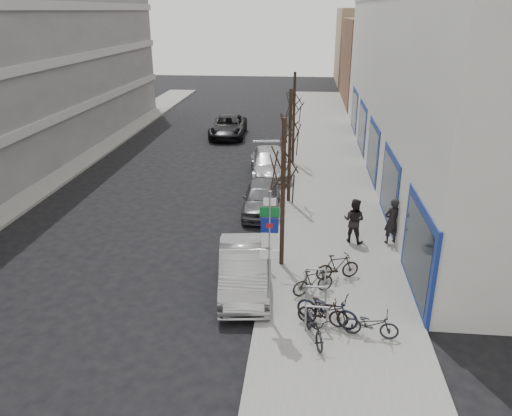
% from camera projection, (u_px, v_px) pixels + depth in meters
% --- Properties ---
extents(ground, '(120.00, 120.00, 0.00)m').
position_uv_depth(ground, '(191.00, 318.00, 15.26)').
color(ground, black).
rests_on(ground, ground).
extents(sidewalk_east, '(5.00, 70.00, 0.15)m').
position_uv_depth(sidewalk_east, '(328.00, 203.00, 24.06)').
color(sidewalk_east, slate).
rests_on(sidewalk_east, ground).
extents(sidewalk_west, '(3.00, 70.00, 0.15)m').
position_uv_depth(sidewalk_west, '(22.00, 193.00, 25.49)').
color(sidewalk_west, slate).
rests_on(sidewalk_west, ground).
extents(brick_building_far, '(12.00, 14.00, 8.00)m').
position_uv_depth(brick_building_far, '(406.00, 62.00, 49.57)').
color(brick_building_far, brown).
rests_on(brick_building_far, ground).
extents(tan_building_far, '(13.00, 12.00, 9.00)m').
position_uv_depth(tan_building_far, '(389.00, 46.00, 63.21)').
color(tan_building_far, '#937A5B').
rests_on(tan_building_far, ground).
extents(highway_sign_pole, '(0.55, 0.10, 4.20)m').
position_uv_depth(highway_sign_pole, '(269.00, 249.00, 14.12)').
color(highway_sign_pole, gray).
rests_on(highway_sign_pole, ground).
extents(bike_rack, '(0.66, 2.26, 0.83)m').
position_uv_depth(bike_rack, '(316.00, 295.00, 15.22)').
color(bike_rack, gray).
rests_on(bike_rack, sidewalk_east).
extents(tree_near, '(1.80, 1.80, 5.50)m').
position_uv_depth(tree_near, '(284.00, 159.00, 16.74)').
color(tree_near, black).
rests_on(tree_near, ground).
extents(tree_mid, '(1.80, 1.80, 5.50)m').
position_uv_depth(tree_mid, '(290.00, 120.00, 22.75)').
color(tree_mid, black).
rests_on(tree_mid, ground).
extents(tree_far, '(1.80, 1.80, 5.50)m').
position_uv_depth(tree_far, '(294.00, 97.00, 28.76)').
color(tree_far, black).
rests_on(tree_far, ground).
extents(meter_front, '(0.10, 0.08, 1.27)m').
position_uv_depth(meter_front, '(268.00, 250.00, 17.50)').
color(meter_front, gray).
rests_on(meter_front, sidewalk_east).
extents(meter_mid, '(0.10, 0.08, 1.27)m').
position_uv_depth(meter_mid, '(278.00, 196.00, 22.58)').
color(meter_mid, gray).
rests_on(meter_mid, sidewalk_east).
extents(meter_back, '(0.10, 0.08, 1.27)m').
position_uv_depth(meter_back, '(283.00, 162.00, 27.67)').
color(meter_back, gray).
rests_on(meter_back, sidewalk_east).
extents(bike_near_left, '(0.93, 1.74, 1.02)m').
position_uv_depth(bike_near_left, '(314.00, 324.00, 13.83)').
color(bike_near_left, black).
rests_on(bike_near_left, sidewalk_east).
extents(bike_near_right, '(1.56, 0.68, 0.92)m').
position_uv_depth(bike_near_right, '(323.00, 312.00, 14.47)').
color(bike_near_right, black).
rests_on(bike_near_right, sidewalk_east).
extents(bike_mid_curb, '(1.96, 1.23, 1.15)m').
position_uv_depth(bike_mid_curb, '(327.00, 306.00, 14.52)').
color(bike_mid_curb, black).
rests_on(bike_mid_curb, sidewalk_east).
extents(bike_mid_inner, '(1.52, 1.10, 0.90)m').
position_uv_depth(bike_mid_inner, '(313.00, 281.00, 16.10)').
color(bike_mid_inner, black).
rests_on(bike_mid_inner, sidewalk_east).
extents(bike_far_curb, '(1.61, 0.69, 0.95)m').
position_uv_depth(bike_far_curb, '(371.00, 322.00, 13.97)').
color(bike_far_curb, black).
rests_on(bike_far_curb, sidewalk_east).
extents(bike_far_inner, '(1.64, 0.96, 0.95)m').
position_uv_depth(bike_far_inner, '(337.00, 266.00, 16.99)').
color(bike_far_inner, black).
rests_on(bike_far_inner, sidewalk_east).
extents(parked_car_front, '(2.15, 4.66, 1.48)m').
position_uv_depth(parked_car_front, '(243.00, 269.00, 16.56)').
color(parked_car_front, '#98989C').
rests_on(parked_car_front, ground).
extents(parked_car_mid, '(1.79, 4.18, 1.41)m').
position_uv_depth(parked_car_mid, '(262.00, 198.00, 22.99)').
color(parked_car_mid, '#504F54').
rests_on(parked_car_mid, ground).
extents(parked_car_back, '(2.80, 5.51, 1.53)m').
position_uv_depth(parked_car_back, '(270.00, 163.00, 27.91)').
color(parked_car_back, '#ABABB0').
rests_on(parked_car_back, ground).
extents(lane_car, '(2.71, 5.49, 1.50)m').
position_uv_depth(lane_car, '(228.00, 126.00, 36.91)').
color(lane_car, black).
rests_on(lane_car, ground).
extents(pedestrian_near, '(0.80, 0.68, 1.86)m').
position_uv_depth(pedestrian_near, '(392.00, 221.00, 19.50)').
color(pedestrian_near, black).
rests_on(pedestrian_near, sidewalk_east).
extents(pedestrian_far, '(0.81, 0.70, 1.83)m').
position_uv_depth(pedestrian_far, '(354.00, 220.00, 19.61)').
color(pedestrian_far, black).
rests_on(pedestrian_far, sidewalk_east).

